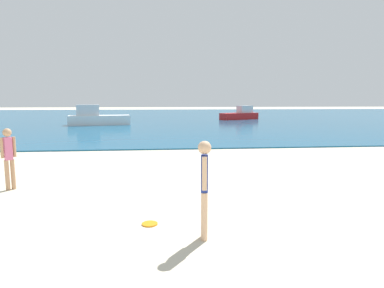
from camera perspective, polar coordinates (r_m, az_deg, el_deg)
The scene contains 6 objects.
water at distance 44.92m, azimuth -4.67°, elevation 4.79°, with size 160.00×60.00×0.06m, color #14567F.
person_standing at distance 5.35m, azimuth 2.15°, elevation -6.88°, with size 0.21×0.37×1.62m.
frisbee at distance 6.26m, azimuth -7.29°, elevation -13.48°, with size 0.29×0.29×0.03m, color orange.
person_distant at distance 9.46m, azimuth -29.02°, elevation -1.68°, with size 0.30×0.25×1.56m.
boat_near at distance 30.20m, azimuth -16.04°, elevation 4.34°, with size 5.42×2.58×1.77m.
boat_far at distance 37.64m, azimuth 8.32°, elevation 5.03°, with size 4.66×3.27×1.53m.
Camera 1 is at (-0.82, -0.13, 2.26)m, focal length 30.98 mm.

